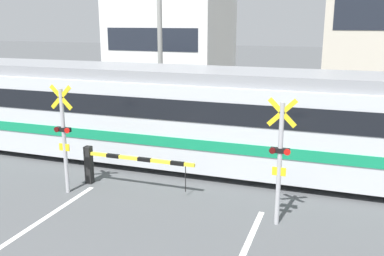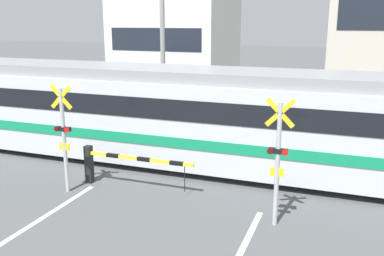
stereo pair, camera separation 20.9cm
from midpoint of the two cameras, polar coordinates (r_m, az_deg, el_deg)
name	(u,v)px [view 1 (the left image)]	position (r m, az deg, el deg)	size (l,w,h in m)	color
rail_track_near	(196,172)	(13.80, 0.12, -5.91)	(50.00, 0.10, 0.08)	gray
rail_track_far	(209,159)	(15.08, 1.92, -4.14)	(50.00, 0.10, 0.08)	gray
commuter_train	(196,115)	(14.05, 0.12, 1.73)	(20.04, 2.81, 3.27)	silver
crossing_barrier_near	(113,162)	(12.75, -10.99, -4.52)	(3.45, 0.20, 1.15)	black
crossing_barrier_far	(274,131)	(16.21, 10.51, -0.46)	(3.45, 0.20, 1.15)	black
crossing_signal_left	(64,135)	(12.37, -17.19, -0.86)	(0.68, 0.15, 3.09)	#B2B2B7
crossing_signal_right	(280,157)	(10.12, 11.05, -3.78)	(0.68, 0.15, 3.09)	#B2B2B7
pedestrian	(250,109)	(18.79, 7.45, 2.54)	(0.38, 0.23, 1.77)	#23232D
building_left_of_street	(173,43)	(28.86, -2.76, 11.31)	(6.89, 6.84, 6.68)	white
building_right_of_street	(376,20)	(26.75, 23.13, 13.07)	(5.24, 6.84, 9.54)	beige
utility_pole_streetside	(160,42)	(19.74, -4.60, 11.34)	(0.22, 0.22, 7.63)	gray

